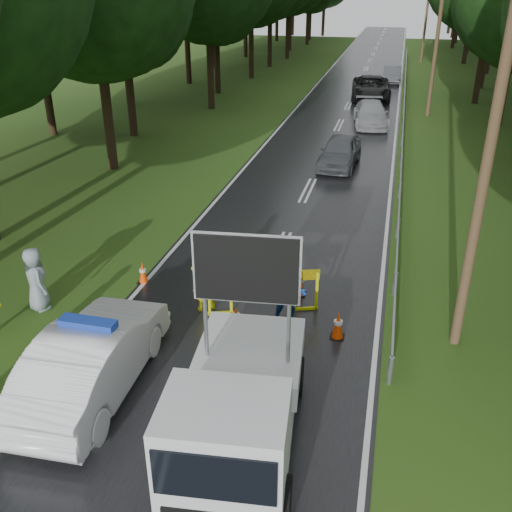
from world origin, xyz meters
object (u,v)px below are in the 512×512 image
(police_sedan, at_px, (93,358))
(officer, at_px, (205,277))
(work_truck, at_px, (237,408))
(queue_car_fourth, at_px, (392,75))
(queue_car_third, at_px, (371,88))
(barrier, at_px, (263,282))
(queue_car_second, at_px, (371,114))
(queue_car_first, at_px, (340,152))
(civilian, at_px, (288,294))

(police_sedan, height_order, officer, officer)
(work_truck, xyz_separation_m, queue_car_fourth, (1.59, 43.00, -0.39))
(queue_car_third, height_order, queue_car_fourth, queue_car_third)
(barrier, bearing_deg, queue_car_fourth, 67.33)
(queue_car_second, bearing_deg, queue_car_first, -103.02)
(officer, relative_size, queue_car_fourth, 0.49)
(civilian, height_order, queue_car_fourth, civilian)
(queue_car_fourth, bearing_deg, officer, -95.11)
(barrier, distance_m, queue_car_third, 30.35)
(queue_car_first, bearing_deg, queue_car_third, 91.82)
(queue_car_third, bearing_deg, police_sedan, -100.51)
(work_truck, relative_size, queue_car_fourth, 1.26)
(civilian, distance_m, queue_car_second, 22.70)
(civilian, bearing_deg, work_truck, -95.29)
(barrier, xyz_separation_m, queue_car_second, (1.44, 22.19, -0.24))
(work_truck, xyz_separation_m, officer, (-2.17, 4.71, -0.07))
(queue_car_second, height_order, queue_car_third, queue_car_third)
(queue_car_second, bearing_deg, police_sedan, -106.25)
(police_sedan, bearing_deg, work_truck, 160.91)
(work_truck, bearing_deg, queue_car_third, 83.60)
(barrier, relative_size, officer, 1.43)
(police_sedan, height_order, queue_car_fourth, police_sedan)
(barrier, height_order, civilian, civilian)
(work_truck, height_order, officer, work_truck)
(queue_car_second, distance_m, queue_car_fourth, 15.91)
(civilian, height_order, queue_car_second, civilian)
(police_sedan, distance_m, officer, 3.89)
(officer, distance_m, civilian, 2.29)
(police_sedan, xyz_separation_m, queue_car_third, (3.71, 34.22, 0.00))
(officer, bearing_deg, work_truck, 79.49)
(queue_car_first, distance_m, queue_car_second, 8.74)
(queue_car_first, relative_size, queue_car_fourth, 1.03)
(police_sedan, xyz_separation_m, queue_car_first, (3.31, 17.39, -0.10))
(police_sedan, distance_m, queue_car_second, 26.42)
(barrier, height_order, officer, officer)
(queue_car_second, relative_size, queue_car_fourth, 1.17)
(queue_car_second, xyz_separation_m, queue_car_third, (-0.50, 8.14, 0.12))
(barrier, height_order, queue_car_third, queue_car_third)
(queue_car_first, xyz_separation_m, queue_car_second, (0.91, 8.69, -0.02))
(queue_car_first, distance_m, queue_car_third, 16.84)
(police_sedan, relative_size, barrier, 1.76)
(work_truck, bearing_deg, police_sedan, 157.31)
(barrier, relative_size, queue_car_third, 0.48)
(queue_car_second, xyz_separation_m, queue_car_fourth, (0.80, 15.89, -0.02))
(barrier, bearing_deg, queue_car_third, 68.92)
(queue_car_second, bearing_deg, officer, -104.59)
(barrier, height_order, queue_car_first, queue_car_first)
(work_truck, bearing_deg, queue_car_fourth, 81.95)
(queue_car_third, bearing_deg, barrier, -96.09)
(work_truck, bearing_deg, queue_car_second, 82.41)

